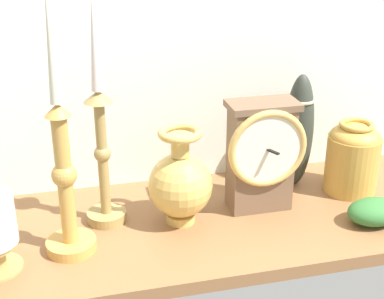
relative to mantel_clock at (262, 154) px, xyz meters
The scene contains 9 objects.
ground_plane 17.13cm from the mantel_clock, behind, with size 100.00×36.00×2.40cm, color #8E603B.
back_wall 29.86cm from the mantel_clock, 124.64° to the left, with size 120.00×2.00×65.00cm, color white.
mantel_clock is the anchor object (origin of this frame).
candlestick_tall_left 28.94cm from the mantel_clock, behind, with size 7.10×7.10×40.45cm.
candlestick_tall_center 35.79cm from the mantel_clock, behind, with size 8.27×8.27×43.70cm.
brass_vase_bulbous 15.91cm from the mantel_clock, behind, with size 11.43×11.43×17.90cm.
brass_vase_jar 20.51cm from the mantel_clock, ahead, with size 10.39×10.39×14.56cm.
tall_ceramic_vase 13.19cm from the mantel_clock, 36.26° to the left, with size 5.83×5.83×23.23cm.
ivy_sprig 22.63cm from the mantel_clock, 29.48° to the right, with size 10.23×7.16×4.68cm.
Camera 1 is at (-22.42, -84.83, 52.22)cm, focal length 51.76 mm.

